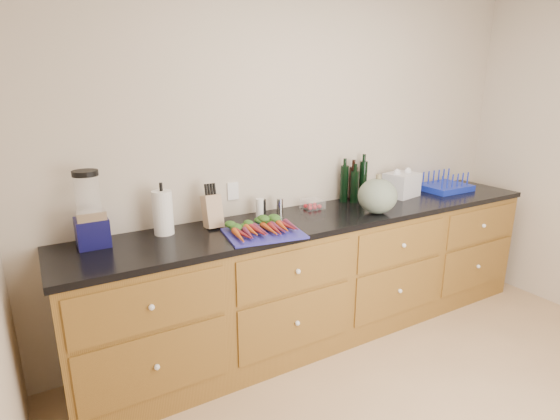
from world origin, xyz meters
TOP-DOWN VIEW (x-y plane):
  - wall_back at (0.00, 1.62)m, footprint 4.10×0.05m
  - cabinets at (0.00, 1.30)m, footprint 3.60×0.64m
  - countertop at (0.00, 1.30)m, footprint 3.64×0.62m
  - cutting_board at (-0.60, 1.14)m, footprint 0.51×0.42m
  - carrots at (-0.60, 1.18)m, footprint 0.39×0.29m
  - squash at (0.32, 1.14)m, footprint 0.28×0.28m
  - blender_appliance at (-1.54, 1.46)m, footprint 0.17×0.17m
  - paper_towel at (-1.13, 1.46)m, footprint 0.12×0.12m
  - knife_block at (-0.82, 1.44)m, footprint 0.11×0.11m
  - grinder_salt at (-0.45, 1.48)m, footprint 0.06×0.06m
  - grinder_pepper at (-0.43, 1.48)m, footprint 0.05×0.05m
  - canister_chrome at (-0.29, 1.48)m, footprint 0.05×0.05m
  - tomato_box at (-0.01, 1.47)m, footprint 0.15×0.12m
  - bottles at (0.41, 1.51)m, footprint 0.25×0.13m
  - grocery_bag at (0.84, 1.42)m, footprint 0.30×0.26m
  - dish_rack at (1.32, 1.38)m, footprint 0.40×0.32m

SIDE VIEW (x-z plane):
  - cabinets at x=0.00m, z-range 0.00..0.90m
  - countertop at x=0.00m, z-range 0.90..0.94m
  - cutting_board at x=-0.60m, z-range 0.94..0.95m
  - carrots at x=-0.60m, z-range 0.95..1.00m
  - tomato_box at x=-0.01m, z-range 0.94..1.01m
  - dish_rack at x=1.32m, z-range 0.90..1.06m
  - canister_chrome at x=-0.29m, z-range 0.94..1.05m
  - grinder_pepper at x=-0.43m, z-range 0.94..1.06m
  - grinder_salt at x=-0.45m, z-range 0.94..1.07m
  - grocery_bag at x=0.84m, z-range 0.94..1.13m
  - knife_block at x=-0.82m, z-range 0.94..1.15m
  - squash at x=0.32m, z-range 0.94..1.19m
  - paper_towel at x=-1.13m, z-range 0.94..1.21m
  - bottles at x=0.41m, z-range 0.93..1.23m
  - blender_appliance at x=-1.54m, z-range 0.91..1.35m
  - wall_back at x=0.00m, z-range 0.00..2.60m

